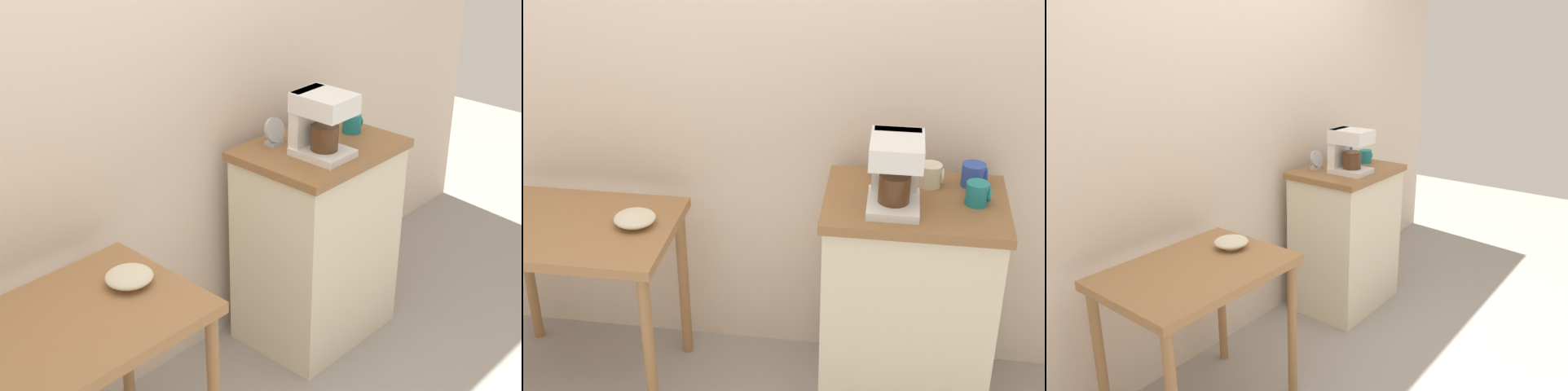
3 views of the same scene
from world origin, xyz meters
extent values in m
cube|color=beige|center=(0.10, 0.43, 1.40)|extent=(4.40, 0.10, 2.80)
cube|color=#9E7044|center=(-0.63, 0.01, 0.72)|extent=(0.77, 0.56, 0.04)
cylinder|color=#9E7044|center=(-0.29, -0.24, 0.35)|extent=(0.04, 0.04, 0.70)
cylinder|color=#9E7044|center=(-0.98, 0.25, 0.35)|extent=(0.04, 0.04, 0.70)
cylinder|color=#9E7044|center=(-0.29, 0.25, 0.35)|extent=(0.04, 0.04, 0.70)
cube|color=beige|center=(0.64, 0.08, 0.44)|extent=(0.62, 0.46, 0.87)
cube|color=olive|center=(0.64, 0.08, 0.89)|extent=(0.65, 0.49, 0.04)
cylinder|color=beige|center=(-0.39, 0.04, 0.74)|extent=(0.07, 0.07, 0.01)
ellipsoid|color=beige|center=(-0.39, 0.04, 0.77)|extent=(0.16, 0.16, 0.04)
cube|color=white|center=(0.56, 0.00, 0.92)|extent=(0.18, 0.22, 0.03)
cube|color=white|center=(0.56, 0.09, 1.04)|extent=(0.16, 0.05, 0.26)
cube|color=white|center=(0.56, 0.00, 1.13)|extent=(0.18, 0.22, 0.08)
cylinder|color=#4C2D19|center=(0.56, -0.01, 0.99)|extent=(0.11, 0.11, 0.10)
cylinder|color=teal|center=(0.85, 0.07, 0.95)|extent=(0.08, 0.08, 0.08)
torus|color=teal|center=(0.89, 0.07, 0.95)|extent=(0.01, 0.06, 0.06)
cylinder|color=beige|center=(0.69, 0.20, 0.95)|extent=(0.09, 0.09, 0.08)
torus|color=beige|center=(0.73, 0.20, 0.95)|extent=(0.01, 0.06, 0.06)
cylinder|color=#2D4CAD|center=(0.84, 0.22, 0.95)|extent=(0.09, 0.09, 0.09)
torus|color=#2D4CAD|center=(0.89, 0.22, 0.95)|extent=(0.01, 0.06, 0.06)
cube|color=#B2B5BA|center=(0.52, 0.22, 0.92)|extent=(0.07, 0.05, 0.02)
cylinder|color=#B2B5BA|center=(0.52, 0.22, 0.97)|extent=(0.10, 0.05, 0.10)
cylinder|color=black|center=(0.52, 0.22, 0.97)|extent=(0.09, 0.03, 0.09)
camera|label=1|loc=(-1.67, -1.73, 2.12)|focal=52.99mm
camera|label=2|loc=(0.55, -2.45, 2.20)|focal=54.45mm
camera|label=3|loc=(-1.90, -1.57, 1.66)|focal=34.78mm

